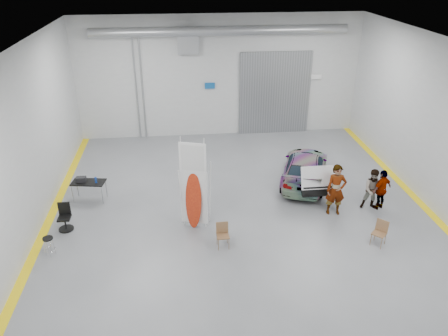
{
  "coord_description": "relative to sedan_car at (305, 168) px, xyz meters",
  "views": [
    {
      "loc": [
        -2.08,
        -13.17,
        8.54
      ],
      "look_at": [
        -0.55,
        0.93,
        1.5
      ],
      "focal_mm": 35.0,
      "sensor_mm": 36.0,
      "label": 1
    }
  ],
  "objects": [
    {
      "name": "ground",
      "position": [
        -2.94,
        -2.41,
        -0.61
      ],
      "size": [
        16.0,
        16.0,
        0.0
      ],
      "primitive_type": "plane",
      "color": "slate",
      "rests_on": "ground"
    },
    {
      "name": "room_shell",
      "position": [
        -2.7,
        -0.19,
        3.47
      ],
      "size": [
        14.02,
        16.18,
        6.01
      ],
      "color": "#B7B9BB",
      "rests_on": "ground"
    },
    {
      "name": "sedan_car",
      "position": [
        0.0,
        0.0,
        0.0
      ],
      "size": [
        3.05,
        4.53,
        1.22
      ],
      "primitive_type": "imported",
      "rotation": [
        0.0,
        0.0,
        2.79
      ],
      "color": "silver",
      "rests_on": "ground"
    },
    {
      "name": "person_a",
      "position": [
        0.39,
        -2.56,
        0.35
      ],
      "size": [
        0.74,
        0.53,
        1.92
      ],
      "primitive_type": "imported",
      "rotation": [
        0.0,
        0.0,
        -0.1
      ],
      "color": "#8F674E",
      "rests_on": "ground"
    },
    {
      "name": "person_b",
      "position": [
        1.87,
        -2.4,
        0.19
      ],
      "size": [
        0.9,
        0.76,
        1.59
      ],
      "primitive_type": "imported",
      "rotation": [
        0.0,
        0.0,
        -0.24
      ],
      "color": "slate",
      "rests_on": "ground"
    },
    {
      "name": "person_c",
      "position": [
        2.18,
        -2.4,
        0.17
      ],
      "size": [
        0.98,
        0.73,
        1.57
      ],
      "primitive_type": "imported",
      "rotation": [
        0.0,
        0.0,
        3.59
      ],
      "color": "brown",
      "rests_on": "ground"
    },
    {
      "name": "surfboard_display",
      "position": [
        -4.59,
        -2.87,
        0.73
      ],
      "size": [
        0.91,
        0.45,
        3.31
      ],
      "rotation": [
        0.0,
        0.0,
        -0.31
      ],
      "color": "white",
      "rests_on": "ground"
    },
    {
      "name": "folding_chair_near",
      "position": [
        -3.82,
        -4.14,
        -0.35
      ],
      "size": [
        0.41,
        0.42,
        0.83
      ],
      "rotation": [
        0.0,
        0.0,
        0.04
      ],
      "color": "brown",
      "rests_on": "ground"
    },
    {
      "name": "folding_chair_far",
      "position": [
        1.18,
        -4.57,
        -0.34
      ],
      "size": [
        0.56,
        0.63,
        0.85
      ],
      "rotation": [
        0.0,
        0.0,
        -0.79
      ],
      "color": "brown",
      "rests_on": "ground"
    },
    {
      "name": "shop_stool",
      "position": [
        -9.24,
        -3.99,
        -0.29
      ],
      "size": [
        0.33,
        0.33,
        0.65
      ],
      "rotation": [
        0.0,
        0.0,
        0.06
      ],
      "color": "black",
      "rests_on": "ground"
    },
    {
      "name": "work_table",
      "position": [
        -8.62,
        -0.63,
        0.17
      ],
      "size": [
        1.32,
        0.81,
        1.01
      ],
      "rotation": [
        0.0,
        0.0,
        -0.16
      ],
      "color": "gray",
      "rests_on": "ground"
    },
    {
      "name": "office_chair",
      "position": [
        -9.06,
        -2.55,
        -0.19
      ],
      "size": [
        0.51,
        0.51,
        0.95
      ],
      "rotation": [
        0.0,
        0.0,
        0.0
      ],
      "color": "black",
      "rests_on": "ground"
    },
    {
      "name": "trunk_lid",
      "position": [
        0.0,
        -1.85,
        0.63
      ],
      "size": [
        1.42,
        0.86,
        0.04
      ],
      "primitive_type": "cube",
      "color": "silver",
      "rests_on": "sedan_car"
    }
  ]
}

